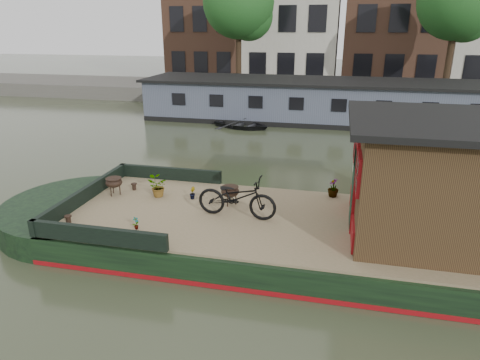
% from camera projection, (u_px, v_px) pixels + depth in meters
% --- Properties ---
extents(ground, '(120.00, 120.00, 0.00)m').
position_uv_depth(ground, '(328.00, 250.00, 9.53)').
color(ground, '#353C26').
rests_on(ground, ground).
extents(houseboat_hull, '(14.01, 4.02, 0.60)m').
position_uv_depth(houseboat_hull, '(270.00, 233.00, 9.72)').
color(houseboat_hull, black).
rests_on(houseboat_hull, ground).
extents(houseboat_deck, '(11.80, 3.80, 0.05)m').
position_uv_depth(houseboat_deck, '(330.00, 225.00, 9.32)').
color(houseboat_deck, '#866E53').
rests_on(houseboat_deck, houseboat_hull).
extents(bow_bulwark, '(3.00, 4.00, 0.35)m').
position_uv_depth(bow_bulwark, '(118.00, 197.00, 10.32)').
color(bow_bulwark, black).
rests_on(bow_bulwark, houseboat_deck).
extents(cabin, '(4.00, 3.50, 2.42)m').
position_uv_depth(cabin, '(448.00, 179.00, 8.43)').
color(cabin, black).
rests_on(cabin, houseboat_deck).
extents(bicycle, '(1.85, 0.75, 0.95)m').
position_uv_depth(bicycle, '(237.00, 197.00, 9.52)').
color(bicycle, black).
rests_on(bicycle, houseboat_deck).
extents(potted_plant_b, '(0.19, 0.21, 0.30)m').
position_uv_depth(potted_plant_b, '(192.00, 193.00, 10.63)').
color(potted_plant_b, brown).
rests_on(potted_plant_b, houseboat_deck).
extents(potted_plant_c, '(0.55, 0.51, 0.53)m').
position_uv_depth(potted_plant_c, '(157.00, 187.00, 10.72)').
color(potted_plant_c, '#9F432E').
rests_on(potted_plant_c, houseboat_deck).
extents(potted_plant_d, '(0.31, 0.31, 0.48)m').
position_uv_depth(potted_plant_d, '(333.00, 188.00, 10.74)').
color(potted_plant_d, '#9C382A').
rests_on(potted_plant_d, houseboat_deck).
extents(potted_plant_e, '(0.14, 0.17, 0.28)m').
position_uv_depth(potted_plant_e, '(136.00, 223.00, 9.03)').
color(potted_plant_e, brown).
rests_on(potted_plant_e, houseboat_deck).
extents(brazier_front, '(0.45, 0.45, 0.45)m').
position_uv_depth(brazier_front, '(114.00, 186.00, 10.86)').
color(brazier_front, black).
rests_on(brazier_front, houseboat_deck).
extents(brazier_rear, '(0.45, 0.45, 0.46)m').
position_uv_depth(brazier_rear, '(230.00, 195.00, 10.26)').
color(brazier_rear, black).
rests_on(brazier_rear, houseboat_deck).
extents(bollard_port, '(0.15, 0.15, 0.18)m').
position_uv_depth(bollard_port, '(134.00, 187.00, 11.24)').
color(bollard_port, black).
rests_on(bollard_port, houseboat_deck).
extents(bollard_stbd, '(0.15, 0.15, 0.18)m').
position_uv_depth(bollard_stbd, '(68.00, 219.00, 9.33)').
color(bollard_stbd, black).
rests_on(bollard_stbd, houseboat_deck).
extents(dinghy, '(3.29, 2.75, 0.59)m').
position_uv_depth(dinghy, '(242.00, 122.00, 20.94)').
color(dinghy, black).
rests_on(dinghy, ground).
extents(far_houseboat, '(20.40, 4.40, 2.11)m').
position_uv_depth(far_houseboat, '(339.00, 103.00, 22.03)').
color(far_houseboat, '#474E5F').
rests_on(far_houseboat, ground).
extents(quay, '(60.00, 6.00, 0.90)m').
position_uv_depth(quay, '(340.00, 95.00, 28.17)').
color(quay, '#47443F').
rests_on(quay, ground).
extents(tree_left, '(4.40, 4.40, 7.40)m').
position_uv_depth(tree_left, '(241.00, 6.00, 26.35)').
color(tree_left, '#332316').
rests_on(tree_left, quay).
extents(tree_right, '(4.40, 4.40, 7.40)m').
position_uv_depth(tree_right, '(460.00, 3.00, 23.71)').
color(tree_right, '#332316').
rests_on(tree_right, quay).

